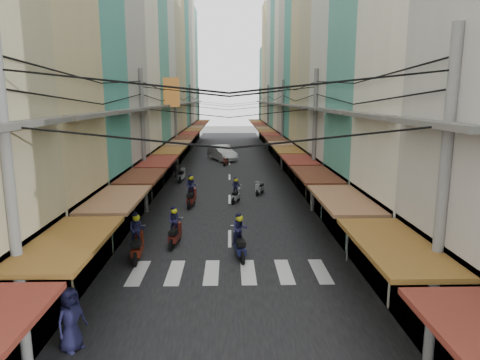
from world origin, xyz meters
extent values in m
plane|color=slate|center=(0.00, 0.00, 0.00)|extent=(160.00, 160.00, 0.00)
cube|color=black|center=(0.00, 20.00, 0.01)|extent=(10.00, 80.00, 0.02)
cube|color=gray|center=(-6.50, 20.00, 0.03)|extent=(3.00, 80.00, 0.06)
cube|color=gray|center=(6.50, 20.00, 0.03)|extent=(3.00, 80.00, 0.06)
cube|color=silver|center=(-3.50, -6.00, 0.03)|extent=(0.55, 2.40, 0.01)
cube|color=silver|center=(-2.10, -6.00, 0.03)|extent=(0.55, 2.40, 0.01)
cube|color=silver|center=(-0.70, -6.00, 0.03)|extent=(0.55, 2.40, 0.01)
cube|color=silver|center=(0.70, -6.00, 0.03)|extent=(0.55, 2.40, 0.01)
cube|color=silver|center=(2.10, -6.00, 0.03)|extent=(0.55, 2.40, 0.01)
cube|color=silver|center=(3.50, -6.00, 0.03)|extent=(0.55, 2.40, 0.01)
cube|color=black|center=(-5.60, -10.98, 1.60)|extent=(1.20, 4.53, 3.20)
cube|color=brown|center=(-4.10, -10.98, 3.00)|extent=(1.80, 4.34, 0.12)
cube|color=#595651|center=(-4.75, -10.98, 6.00)|extent=(0.50, 4.24, 0.15)
cube|color=black|center=(-5.60, -6.27, 1.60)|extent=(1.20, 4.52, 3.20)
cube|color=brown|center=(-4.10, -6.27, 3.00)|extent=(1.80, 4.33, 0.12)
cube|color=#595651|center=(-4.75, -6.27, 6.00)|extent=(0.50, 4.23, 0.15)
cube|color=teal|center=(-8.00, -1.76, 9.62)|extent=(6.00, 4.30, 19.25)
cube|color=black|center=(-5.60, -1.76, 1.60)|extent=(1.20, 4.13, 3.20)
cube|color=#522717|center=(-4.10, -1.76, 3.00)|extent=(1.80, 3.96, 0.12)
cube|color=#595651|center=(-4.75, -1.76, 6.00)|extent=(0.50, 3.87, 0.15)
cube|color=#B1ABA2|center=(-8.00, 2.96, 10.47)|extent=(6.00, 5.14, 20.93)
cube|color=black|center=(-5.60, 2.96, 1.60)|extent=(1.20, 4.94, 3.20)
cube|color=maroon|center=(-4.10, 2.96, 3.00)|extent=(1.80, 4.73, 0.12)
cube|color=#595651|center=(-4.75, 2.96, 6.00)|extent=(0.50, 4.63, 0.15)
cube|color=beige|center=(-8.00, 8.00, 8.72)|extent=(6.00, 4.95, 17.43)
cube|color=black|center=(-5.60, 8.00, 1.60)|extent=(1.20, 4.75, 3.20)
cube|color=brown|center=(-4.10, 8.00, 3.00)|extent=(1.80, 4.56, 0.12)
cube|color=#595651|center=(-4.75, 8.00, 6.00)|extent=(0.50, 4.46, 0.15)
cube|color=#529F8E|center=(-8.00, 12.98, 8.16)|extent=(6.00, 4.99, 16.32)
cube|color=black|center=(-5.60, 12.98, 1.60)|extent=(1.20, 4.80, 3.20)
cube|color=brown|center=(-4.10, 12.98, 3.00)|extent=(1.80, 4.60, 0.12)
cube|color=#595651|center=(-4.75, 12.98, 6.00)|extent=(0.50, 4.50, 0.15)
cube|color=beige|center=(-8.00, 17.80, 11.44)|extent=(6.00, 4.65, 22.87)
cube|color=black|center=(-5.60, 17.80, 1.60)|extent=(1.20, 4.46, 3.20)
cube|color=#522717|center=(-4.10, 17.80, 3.00)|extent=(1.80, 4.27, 0.12)
cube|color=#595651|center=(-4.75, 17.80, 6.00)|extent=(0.50, 4.18, 0.15)
cube|color=tan|center=(-8.00, 22.57, 10.29)|extent=(6.00, 4.89, 20.58)
cube|color=black|center=(-5.60, 22.57, 1.60)|extent=(1.20, 4.70, 3.20)
cube|color=maroon|center=(-4.10, 22.57, 3.00)|extent=(1.80, 4.50, 0.12)
cube|color=#595651|center=(-4.75, 22.57, 6.00)|extent=(0.50, 4.40, 0.15)
cube|color=tan|center=(-8.00, 27.27, 9.22)|extent=(6.00, 4.52, 18.44)
cube|color=black|center=(-5.60, 27.27, 1.60)|extent=(1.20, 4.34, 3.20)
cube|color=brown|center=(-4.10, 27.27, 3.00)|extent=(1.80, 4.16, 0.12)
cube|color=#595651|center=(-4.75, 27.27, 6.00)|extent=(0.50, 4.07, 0.15)
cube|color=teal|center=(-8.00, 32.13, 10.31)|extent=(6.00, 5.20, 20.63)
cube|color=black|center=(-5.60, 32.13, 1.60)|extent=(1.20, 4.99, 3.20)
cube|color=brown|center=(-4.10, 32.13, 3.00)|extent=(1.80, 4.78, 0.12)
cube|color=#595651|center=(-4.75, 32.13, 6.00)|extent=(0.50, 4.68, 0.15)
cube|color=#B1ABA2|center=(-8.00, 37.20, 11.85)|extent=(6.00, 4.94, 23.70)
cube|color=black|center=(-5.60, 37.20, 1.60)|extent=(1.20, 4.74, 3.20)
cube|color=#522717|center=(-4.10, 37.20, 3.00)|extent=(1.80, 4.55, 0.12)
cube|color=#595651|center=(-4.75, 37.20, 6.00)|extent=(0.50, 4.45, 0.15)
cube|color=beige|center=(-8.00, 42.14, 10.56)|extent=(6.00, 4.96, 21.12)
cube|color=black|center=(-5.60, 42.14, 1.60)|extent=(1.20, 4.76, 3.20)
cube|color=maroon|center=(-4.10, 42.14, 3.00)|extent=(1.80, 4.56, 0.12)
cube|color=#595651|center=(-4.75, 42.14, 6.00)|extent=(0.50, 4.46, 0.15)
cube|color=#529F8E|center=(-8.00, 47.14, 9.95)|extent=(6.00, 5.04, 19.90)
cube|color=black|center=(-5.60, 47.14, 1.60)|extent=(1.20, 4.84, 3.20)
cube|color=brown|center=(-4.10, 47.14, 3.00)|extent=(1.80, 4.64, 0.12)
cube|color=#595651|center=(-4.75, 47.14, 6.00)|extent=(0.50, 4.54, 0.15)
cube|color=#553113|center=(-4.40, 12.00, 7.00)|extent=(1.20, 0.40, 2.20)
cube|color=black|center=(5.60, -11.40, 1.60)|extent=(1.20, 4.54, 3.20)
cube|color=brown|center=(4.10, -11.40, 3.00)|extent=(1.80, 4.35, 0.12)
cube|color=#595651|center=(4.75, -11.40, 6.00)|extent=(0.50, 4.25, 0.15)
cube|color=black|center=(5.60, -6.55, 1.60)|extent=(1.20, 4.78, 3.20)
cube|color=brown|center=(4.10, -6.55, 3.00)|extent=(1.80, 4.58, 0.12)
cube|color=#595651|center=(4.75, -6.55, 6.00)|extent=(0.50, 4.48, 0.15)
cube|color=#529F8E|center=(8.00, -1.55, 7.54)|extent=(6.00, 5.03, 15.08)
cube|color=black|center=(5.60, -1.55, 1.60)|extent=(1.20, 4.83, 3.20)
cube|color=#522717|center=(4.10, -1.55, 3.00)|extent=(1.80, 4.63, 0.12)
cube|color=#595651|center=(4.75, -1.55, 6.00)|extent=(0.50, 4.53, 0.15)
cube|color=beige|center=(8.00, 3.36, 10.83)|extent=(6.00, 4.79, 21.66)
cube|color=black|center=(5.60, 3.36, 1.60)|extent=(1.20, 4.60, 3.20)
cube|color=maroon|center=(4.10, 3.36, 3.00)|extent=(1.80, 4.41, 0.12)
cube|color=#595651|center=(4.75, 3.36, 6.00)|extent=(0.50, 4.31, 0.15)
cube|color=tan|center=(8.00, 8.02, 10.37)|extent=(6.00, 4.52, 20.74)
cube|color=black|center=(5.60, 8.02, 1.60)|extent=(1.20, 4.34, 3.20)
cube|color=brown|center=(4.10, 8.02, 3.00)|extent=(1.80, 4.16, 0.12)
cube|color=#595651|center=(4.75, 8.02, 6.00)|extent=(0.50, 4.07, 0.15)
cube|color=tan|center=(8.00, 12.34, 7.06)|extent=(6.00, 4.12, 14.13)
cube|color=black|center=(5.60, 12.34, 1.60)|extent=(1.20, 3.96, 3.20)
cube|color=brown|center=(4.10, 12.34, 3.00)|extent=(1.80, 3.79, 0.12)
cube|color=#595651|center=(4.75, 12.34, 6.00)|extent=(0.50, 3.71, 0.15)
cube|color=teal|center=(8.00, 16.61, 8.84)|extent=(6.00, 4.40, 17.68)
cube|color=black|center=(5.60, 16.61, 1.60)|extent=(1.20, 4.23, 3.20)
cube|color=#522717|center=(4.10, 16.61, 3.00)|extent=(1.80, 4.05, 0.12)
cube|color=#595651|center=(4.75, 16.61, 6.00)|extent=(0.50, 3.96, 0.15)
cube|color=#B1ABA2|center=(8.00, 21.13, 11.30)|extent=(6.00, 4.64, 22.59)
cube|color=black|center=(5.60, 21.13, 1.60)|extent=(1.20, 4.45, 3.20)
cube|color=maroon|center=(4.10, 21.13, 3.00)|extent=(1.80, 4.26, 0.12)
cube|color=#595651|center=(4.75, 21.13, 6.00)|extent=(0.50, 4.17, 0.15)
cube|color=beige|center=(8.00, 25.45, 10.63)|extent=(6.00, 4.00, 21.25)
cube|color=black|center=(5.60, 25.45, 1.60)|extent=(1.20, 3.84, 3.20)
cube|color=brown|center=(4.10, 25.45, 3.00)|extent=(1.80, 3.68, 0.12)
cube|color=#595651|center=(4.75, 25.45, 6.00)|extent=(0.50, 3.60, 0.15)
cube|color=#529F8E|center=(8.00, 29.95, 11.16)|extent=(6.00, 5.01, 22.33)
cube|color=black|center=(5.60, 29.95, 1.60)|extent=(1.20, 4.81, 3.20)
cube|color=brown|center=(4.10, 29.95, 3.00)|extent=(1.80, 4.61, 0.12)
cube|color=#595651|center=(4.75, 29.95, 6.00)|extent=(0.50, 4.51, 0.15)
cube|color=beige|center=(8.00, 34.96, 9.86)|extent=(6.00, 5.00, 19.71)
cube|color=black|center=(5.60, 34.96, 1.60)|extent=(1.20, 4.80, 3.20)
cube|color=#522717|center=(4.10, 34.96, 3.00)|extent=(1.80, 4.60, 0.12)
cube|color=#595651|center=(4.75, 34.96, 6.00)|extent=(0.50, 4.50, 0.15)
cube|color=tan|center=(8.00, 39.61, 8.43)|extent=(6.00, 4.32, 16.86)
cube|color=black|center=(5.60, 39.61, 1.60)|extent=(1.20, 4.15, 3.20)
cube|color=maroon|center=(4.10, 39.61, 3.00)|extent=(1.80, 3.97, 0.12)
cube|color=#595651|center=(4.75, 39.61, 6.00)|extent=(0.50, 3.89, 0.15)
cube|color=tan|center=(8.00, 43.94, 9.98)|extent=(6.00, 4.33, 19.96)
cube|color=black|center=(5.60, 43.94, 1.60)|extent=(1.20, 4.16, 3.20)
cube|color=brown|center=(4.10, 43.94, 3.00)|extent=(1.80, 3.99, 0.12)
cube|color=#595651|center=(4.75, 43.94, 6.00)|extent=(0.50, 3.90, 0.15)
cube|color=teal|center=(8.00, 48.54, 7.17)|extent=(6.00, 4.88, 14.34)
cube|color=black|center=(5.60, 48.54, 1.60)|extent=(1.20, 4.68, 3.20)
cube|color=brown|center=(4.10, 48.54, 3.00)|extent=(1.80, 4.49, 0.12)
cube|color=#595651|center=(4.75, 48.54, 6.00)|extent=(0.50, 4.39, 0.15)
cylinder|color=slate|center=(-4.90, -12.00, 4.10)|extent=(0.26, 0.26, 8.20)
cylinder|color=slate|center=(4.90, -12.00, 4.10)|extent=(0.26, 0.26, 8.20)
cylinder|color=slate|center=(-4.90, 3.00, 4.10)|extent=(0.26, 0.26, 8.20)
cylinder|color=slate|center=(4.90, 3.00, 4.10)|extent=(0.26, 0.26, 8.20)
cylinder|color=slate|center=(-4.90, 18.00, 4.10)|extent=(0.26, 0.26, 8.20)
cylinder|color=slate|center=(4.90, 18.00, 4.10)|extent=(0.26, 0.26, 8.20)
cylinder|color=slate|center=(-4.90, 33.00, 4.10)|extent=(0.26, 0.26, 8.20)
cylinder|color=slate|center=(4.90, 33.00, 4.10)|extent=(0.26, 0.26, 8.20)
cylinder|color=slate|center=(-4.90, 48.00, 4.10)|extent=(0.26, 0.26, 8.20)
cylinder|color=slate|center=(4.90, 48.00, 4.10)|extent=(0.26, 0.26, 8.20)
imported|color=silver|center=(-0.78, 23.92, 0.00)|extent=(6.10, 4.26, 2.01)
imported|color=black|center=(6.40, -2.42, 0.00)|extent=(1.69, 1.18, 1.09)
cylinder|color=black|center=(-3.80, -3.87, 0.29)|extent=(0.11, 0.58, 0.58)
cylinder|color=black|center=(-3.80, -5.32, 0.29)|extent=(0.11, 0.58, 0.58)
cube|color=maroon|center=(-3.80, -4.60, 0.47)|extent=(0.38, 1.28, 0.31)
cube|color=black|center=(-3.80, -4.88, 0.80)|extent=(0.36, 0.61, 0.20)
cube|color=maroon|center=(-3.80, -3.98, 0.73)|extent=(0.33, 0.31, 0.61)
imported|color=#1D1D43|center=(-3.80, -4.60, 0.61)|extent=(0.59, 0.42, 1.48)
sphere|color=#C8CA17|center=(-3.80, -4.60, 1.73)|extent=(0.31, 0.31, 0.31)
cylinder|color=black|center=(0.41, 5.72, 0.24)|extent=(0.09, 0.48, 0.48)
cylinder|color=black|center=(0.41, 4.53, 0.24)|extent=(0.09, 0.48, 0.48)
cube|color=#92929A|center=(0.41, 5.12, 0.38)|extent=(0.31, 1.05, 0.26)
cube|color=black|center=(0.41, 4.89, 0.66)|extent=(0.29, 0.50, 0.16)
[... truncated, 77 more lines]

